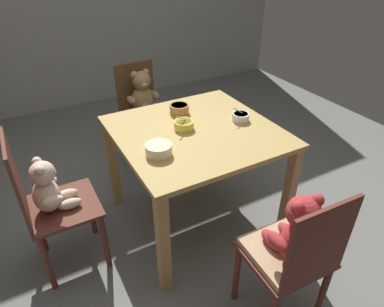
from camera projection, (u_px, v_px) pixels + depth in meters
The scene contains 9 objects.
ground_plane at pixel (195, 218), 2.58m from camera, with size 5.20×5.20×0.04m.
dining_table at pixel (196, 145), 2.23m from camera, with size 1.01×0.99×0.75m.
teddy_chair_near_left at pixel (49, 197), 1.92m from camera, with size 0.40×0.40×0.95m.
teddy_chair_far_center at pixel (144, 104), 2.94m from camera, with size 0.42×0.44×0.90m.
teddy_chair_near_front at pixel (294, 244), 1.60m from camera, with size 0.41×0.39×0.90m.
porridge_bowl_yellow_center at pixel (184, 125), 2.16m from camera, with size 0.13×0.13×0.12m.
porridge_bowl_white_near_right at pixel (241, 117), 2.26m from camera, with size 0.12×0.12×0.11m.
porridge_bowl_terracotta_far_center at pixel (179, 109), 2.35m from camera, with size 0.14×0.14×0.06m.
porridge_bowl_cream_near_left at pixel (159, 149), 1.90m from camera, with size 0.15×0.15×0.06m.
Camera 1 is at (-0.94, -1.66, 1.79)m, focal length 31.47 mm.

